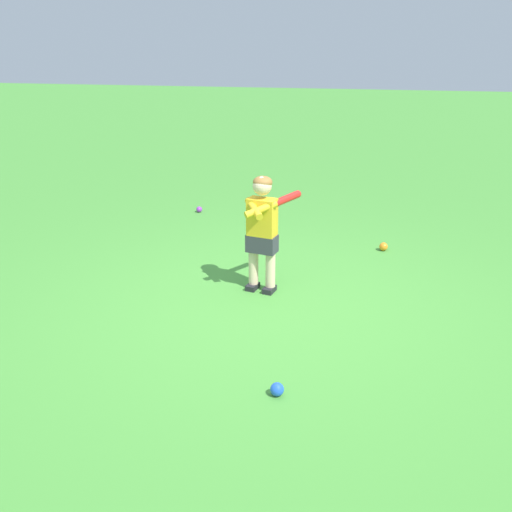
{
  "coord_description": "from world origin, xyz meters",
  "views": [
    {
      "loc": [
        -0.73,
        4.67,
        2.3
      ],
      "look_at": [
        0.15,
        -0.08,
        0.45
      ],
      "focal_mm": 42.16,
      "sensor_mm": 36.0,
      "label": 1
    }
  ],
  "objects_px": {
    "play_ball_far_left": "(383,247)",
    "play_ball_midfield": "(199,209)",
    "child_batter": "(263,223)",
    "play_ball_near_batter": "(277,389)"
  },
  "relations": [
    {
      "from": "play_ball_far_left",
      "to": "play_ball_midfield",
      "type": "bearing_deg",
      "value": -23.68
    },
    {
      "from": "child_batter",
      "to": "play_ball_far_left",
      "type": "xyz_separation_m",
      "value": [
        -1.12,
        -1.27,
        -0.6
      ]
    },
    {
      "from": "child_batter",
      "to": "play_ball_midfield",
      "type": "relative_size",
      "value": 13.85
    },
    {
      "from": "child_batter",
      "to": "play_ball_midfield",
      "type": "xyz_separation_m",
      "value": [
        1.25,
        -2.32,
        -0.61
      ]
    },
    {
      "from": "play_ball_far_left",
      "to": "child_batter",
      "type": "bearing_deg",
      "value": 48.63
    },
    {
      "from": "child_batter",
      "to": "play_ball_midfield",
      "type": "bearing_deg",
      "value": -61.56
    },
    {
      "from": "play_ball_far_left",
      "to": "play_ball_near_batter",
      "type": "distance_m",
      "value": 3.04
    },
    {
      "from": "child_batter",
      "to": "play_ball_near_batter",
      "type": "bearing_deg",
      "value": 103.04
    },
    {
      "from": "play_ball_midfield",
      "to": "play_ball_far_left",
      "type": "height_order",
      "value": "play_ball_far_left"
    },
    {
      "from": "play_ball_midfield",
      "to": "play_ball_near_batter",
      "type": "height_order",
      "value": "play_ball_near_batter"
    }
  ]
}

